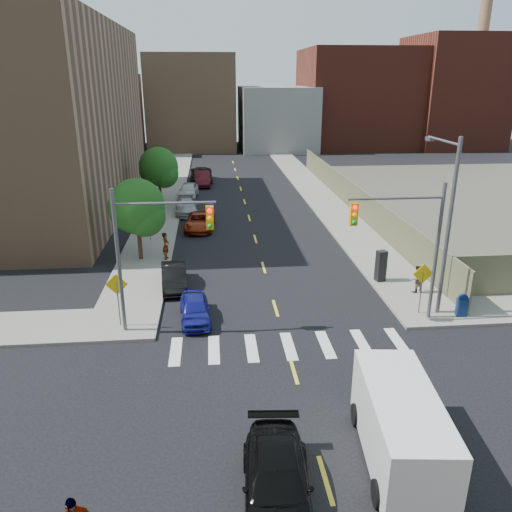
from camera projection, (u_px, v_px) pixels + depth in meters
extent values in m
plane|color=black|center=(302.00, 400.00, 18.92)|extent=(160.00, 160.00, 0.00)
cube|color=gray|center=(171.00, 183.00, 57.11)|extent=(3.50, 73.00, 0.15)
cube|color=gray|center=(305.00, 181.00, 58.43)|extent=(3.50, 73.00, 0.15)
cube|color=#6F704F|center=(352.00, 196.00, 45.54)|extent=(0.12, 44.00, 2.50)
cube|color=#592319|center=(92.00, 113.00, 80.60)|extent=(14.00, 18.00, 12.00)
cube|color=#8C6B4C|center=(192.00, 102.00, 83.32)|extent=(14.00, 16.00, 15.00)
cube|color=gray|center=(276.00, 118.00, 83.48)|extent=(12.00, 16.00, 10.00)
cube|color=#592319|center=(356.00, 99.00, 85.53)|extent=(18.00, 18.00, 16.00)
cube|color=#592319|center=(452.00, 93.00, 84.68)|extent=(14.00, 16.00, 18.00)
cylinder|color=#8C6B4C|center=(479.00, 61.00, 83.32)|extent=(1.80, 1.80, 28.00)
cylinder|color=#59595E|center=(119.00, 264.00, 22.71)|extent=(0.18, 0.18, 7.00)
cylinder|color=#59595E|center=(165.00, 203.00, 21.96)|extent=(4.50, 0.12, 0.12)
cube|color=#E5A50C|center=(210.00, 218.00, 22.36)|extent=(0.35, 0.30, 1.05)
cylinder|color=#59595E|center=(436.00, 254.00, 23.99)|extent=(0.18, 0.18, 7.00)
cylinder|color=#59595E|center=(396.00, 198.00, 22.85)|extent=(4.50, 0.12, 0.12)
cube|color=#E5A50C|center=(354.00, 214.00, 22.92)|extent=(0.35, 0.30, 1.05)
cylinder|color=#59595E|center=(448.00, 231.00, 24.18)|extent=(0.20, 0.20, 9.00)
cylinder|color=#59595E|center=(443.00, 141.00, 24.38)|extent=(0.12, 3.50, 0.12)
cube|color=#59595E|center=(430.00, 139.00, 25.91)|extent=(0.25, 0.60, 0.18)
cylinder|color=#59595E|center=(119.00, 305.00, 23.94)|extent=(0.06, 0.06, 2.40)
cube|color=yellow|center=(117.00, 284.00, 23.56)|extent=(1.06, 0.04, 1.06)
cylinder|color=#59595E|center=(421.00, 294.00, 25.21)|extent=(0.06, 0.06, 2.40)
cube|color=yellow|center=(423.00, 274.00, 24.84)|extent=(1.06, 0.04, 1.06)
cylinder|color=#59595E|center=(150.00, 226.00, 36.58)|extent=(0.06, 0.06, 2.40)
cube|color=yellow|center=(149.00, 212.00, 36.21)|extent=(1.06, 0.04, 1.06)
cylinder|color=#332114|center=(140.00, 242.00, 32.78)|extent=(0.28, 0.28, 2.64)
sphere|color=#1B4614|center=(137.00, 206.00, 31.97)|extent=(3.60, 3.60, 3.60)
sphere|color=#1B4614|center=(145.00, 216.00, 31.93)|extent=(2.64, 2.64, 2.64)
sphere|color=#1B4614|center=(132.00, 211.00, 32.45)|extent=(2.88, 2.88, 2.88)
cylinder|color=#332114|center=(160.00, 192.00, 46.83)|extent=(0.28, 0.28, 2.64)
sphere|color=#1B4614|center=(159.00, 167.00, 46.02)|extent=(3.60, 3.60, 3.60)
sphere|color=#1B4614|center=(164.00, 174.00, 45.98)|extent=(2.64, 2.64, 2.64)
sphere|color=#1B4614|center=(155.00, 171.00, 46.50)|extent=(2.88, 2.88, 2.88)
imported|color=navy|center=(195.00, 309.00, 24.91)|extent=(1.74, 3.74, 1.24)
imported|color=black|center=(174.00, 277.00, 28.82)|extent=(1.76, 4.11, 1.32)
imported|color=maroon|center=(200.00, 221.00, 39.83)|extent=(2.58, 4.88, 1.31)
imported|color=#989A9F|center=(186.00, 206.00, 44.38)|extent=(2.16, 4.80, 1.37)
imported|color=silver|center=(189.00, 190.00, 50.31)|extent=(2.14, 4.51, 1.49)
imported|color=#3E0C13|center=(202.00, 179.00, 55.87)|extent=(1.99, 4.89, 1.58)
imported|color=black|center=(201.00, 175.00, 58.03)|extent=(2.68, 5.64, 1.56)
imported|color=black|center=(277.00, 483.00, 14.15)|extent=(2.32, 4.97, 1.41)
cube|color=white|center=(400.00, 426.00, 15.53)|extent=(2.62, 5.57, 2.28)
cube|color=black|center=(386.00, 380.00, 17.37)|extent=(2.04, 1.44, 0.93)
cylinder|color=black|center=(357.00, 415.00, 17.51)|extent=(0.37, 0.81, 0.79)
cylinder|color=black|center=(413.00, 415.00, 17.49)|extent=(0.37, 0.81, 0.79)
cylinder|color=black|center=(379.00, 494.00, 14.20)|extent=(0.37, 0.81, 0.79)
cylinder|color=black|center=(448.00, 494.00, 14.18)|extent=(0.37, 0.81, 0.79)
cube|color=navy|center=(462.00, 307.00, 25.11)|extent=(0.49, 0.38, 0.93)
cylinder|color=navy|center=(463.00, 298.00, 24.95)|extent=(0.48, 0.23, 0.48)
cube|color=black|center=(381.00, 266.00, 29.30)|extent=(0.64, 0.57, 1.85)
imported|color=gray|center=(166.00, 246.00, 32.84)|extent=(0.52, 0.71, 1.81)
imported|color=gray|center=(417.00, 279.00, 27.79)|extent=(0.89, 0.78, 1.55)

